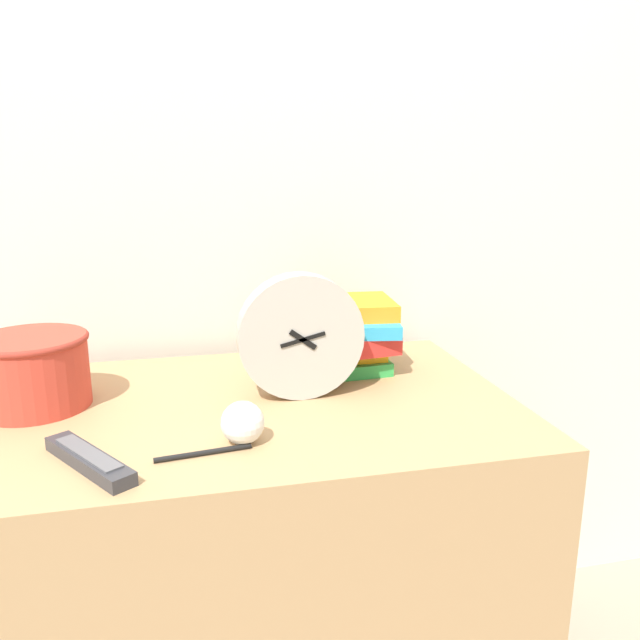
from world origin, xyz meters
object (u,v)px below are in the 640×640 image
at_px(book_stack, 337,335).
at_px(tv_remote, 89,460).
at_px(desk_clock, 301,336).
at_px(basket, 32,369).
at_px(pen, 203,453).
at_px(crumpled_paper_ball, 243,423).

xyz_separation_m(book_stack, tv_remote, (-0.45, -0.33, -0.06)).
xyz_separation_m(desk_clock, basket, (-0.46, 0.06, -0.04)).
height_order(desk_clock, pen, desk_clock).
bearing_deg(crumpled_paper_ball, tv_remote, -172.50).
distance_m(book_stack, tv_remote, 0.56).
bearing_deg(desk_clock, tv_remote, -149.53).
bearing_deg(book_stack, tv_remote, -143.07).
xyz_separation_m(crumpled_paper_ball, pen, (-0.06, -0.03, -0.03)).
relative_size(desk_clock, book_stack, 0.88).
distance_m(basket, crumpled_paper_ball, 0.41).
distance_m(basket, pen, 0.38).
relative_size(book_stack, tv_remote, 1.42).
relative_size(desk_clock, pen, 1.60).
bearing_deg(pen, crumpled_paper_ball, 25.52).
relative_size(basket, pen, 1.37).
relative_size(tv_remote, crumpled_paper_ball, 2.75).
relative_size(book_stack, basket, 1.33).
bearing_deg(tv_remote, crumpled_paper_ball, 7.50).
distance_m(desk_clock, pen, 0.30).
height_order(basket, pen, basket).
height_order(crumpled_paper_ball, pen, crumpled_paper_ball).
relative_size(crumpled_paper_ball, pen, 0.47).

